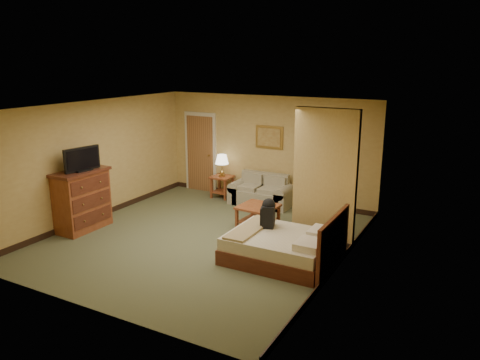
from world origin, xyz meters
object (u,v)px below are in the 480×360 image
Objects in this scene: coffee_table at (258,212)px; dresser at (82,200)px; bed at (284,247)px; loveseat at (261,195)px.

coffee_table is 0.63× the size of dresser.
coffee_table is 0.42× the size of bed.
dresser is (-2.52, -3.27, 0.39)m from loveseat.
loveseat is at bearing 113.56° from coffee_table.
dresser reaches higher than coffee_table.
bed is (1.78, -2.76, 0.02)m from loveseat.
dresser is (-3.16, -1.80, 0.29)m from coffee_table.
coffee_table is 1.73m from bed.
loveseat is 1.19× the size of dresser.
dresser is at bearing -127.60° from loveseat.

